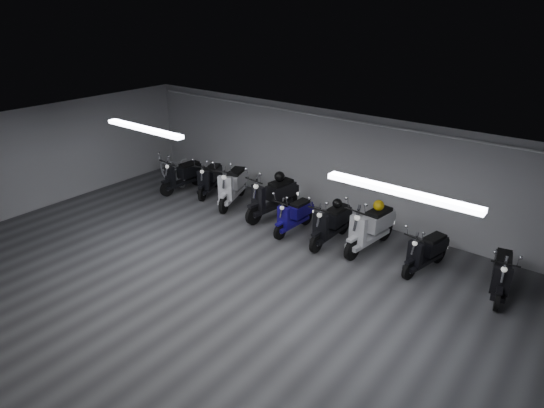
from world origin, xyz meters
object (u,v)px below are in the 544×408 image
Objects in this scene: scooter_4 at (294,210)px; helmet_3 at (379,205)px; scooter_5 at (331,217)px; helmet_2 at (280,177)px; scooter_7 at (427,246)px; helmet_0 at (337,203)px; scooter_3 at (272,191)px; scooter_8 at (503,268)px; scooter_1 at (209,174)px; bicycle at (172,167)px; scooter_0 at (182,170)px; scooter_6 at (371,221)px; scooter_2 at (232,180)px.

scooter_4 reaches higher than helmet_3.
helmet_2 is at bearing 164.34° from scooter_5.
scooter_7 is 6.88× the size of helmet_0.
scooter_7 is 5.65× the size of helmet_2.
scooter_3 is 1.27× the size of scooter_4.
scooter_5 reaches higher than helmet_2.
scooter_4 is 0.97× the size of scooter_8.
scooter_3 reaches higher than helmet_0.
scooter_3 is at bearing 172.18° from scooter_5.
helmet_3 is (0.92, 0.54, 0.37)m from scooter_5.
scooter_3 is at bearing 178.31° from helmet_0.
scooter_4 is (3.43, -0.51, -0.04)m from scooter_1.
scooter_7 is (3.28, 0.23, 0.00)m from scooter_4.
scooter_8 reaches higher than helmet_0.
bicycle is 6.47× the size of helmet_3.
helmet_0 is (-2.25, 0.10, 0.35)m from scooter_7.
scooter_0 reaches higher than scooter_4.
scooter_3 is 1.12× the size of scooter_5.
scooter_0 reaches higher than scooter_7.
scooter_7 is at bearing -5.85° from helmet_2.
scooter_6 is 1.20× the size of scooter_8.
scooter_2 is 5.66m from scooter_7.
scooter_7 is (7.54, 0.05, -0.06)m from scooter_0.
helmet_3 is at bearing 17.32° from helmet_0.
scooter_4 is (4.27, -0.18, -0.07)m from scooter_0.
scooter_0 is at bearing -94.53° from bicycle.
helmet_0 is (0.00, 0.25, 0.28)m from scooter_5.
scooter_1 is 5.35m from scooter_6.
scooter_1 is at bearing -169.02° from scooter_7.
scooter_3 is at bearing -173.68° from scooter_6.
scooter_1 is at bearing -174.59° from scooter_6.
scooter_4 is 0.99× the size of scooter_7.
scooter_0 is 5.30m from helmet_0.
bicycle is at bearing 167.99° from scooter_8.
scooter_3 is at bearing -175.55° from helmet_3.
scooter_7 is 8.29m from bicycle.
helmet_0 is (2.00, -0.06, 0.19)m from scooter_3.
helmet_2 is (-1.97, 0.34, 0.13)m from helmet_0.
scooter_1 is at bearing -73.12° from bicycle.
scooter_7 is 6.25× the size of helmet_3.
helmet_2 is at bearing -72.62° from bicycle.
helmet_0 is at bearing 167.97° from scooter_8.
scooter_2 is 4.29m from scooter_6.
helmet_0 is at bearing -169.09° from scooter_7.
scooter_2 is 2.41m from scooter_4.
bicycle is 6.98m from helmet_3.
scooter_2 reaches higher than scooter_4.
scooter_3 is 2.89m from scooter_6.
helmet_2 reaches higher than bicycle.
scooter_8 is at bearing 5.91° from scooter_3.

